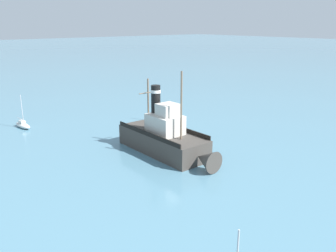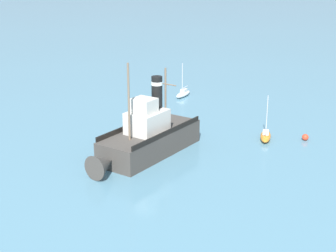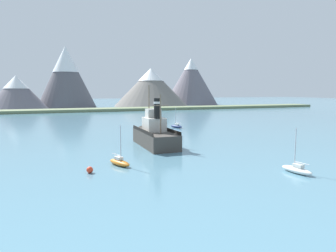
# 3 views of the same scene
# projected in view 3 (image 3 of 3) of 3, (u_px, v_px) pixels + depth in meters

# --- Properties ---
(ground_plane) EXTENTS (600.00, 600.00, 0.00)m
(ground_plane) POSITION_uv_depth(u_px,v_px,m) (148.00, 146.00, 48.64)
(ground_plane) COLOR teal
(mountain_ridge) EXTENTS (171.77, 50.49, 32.84)m
(mountain_ridge) POSITION_uv_depth(u_px,v_px,m) (101.00, 83.00, 169.15)
(mountain_ridge) COLOR slate
(mountain_ridge) RESTS_ON ground
(shoreline_strip) EXTENTS (240.00, 12.00, 1.20)m
(shoreline_strip) POSITION_uv_depth(u_px,v_px,m) (89.00, 110.00, 130.19)
(shoreline_strip) COLOR #6B7A56
(shoreline_strip) RESTS_ON ground
(old_tugboat) EXTENTS (4.52, 14.43, 9.90)m
(old_tugboat) POSITION_uv_depth(u_px,v_px,m) (154.00, 134.00, 48.94)
(old_tugboat) COLOR #423D38
(old_tugboat) RESTS_ON ground
(sailboat_navy) EXTENTS (2.37, 3.94, 4.90)m
(sailboat_navy) POSITION_uv_depth(u_px,v_px,m) (176.00, 126.00, 72.39)
(sailboat_navy) COLOR navy
(sailboat_navy) RESTS_ON ground
(sailboat_white) EXTENTS (1.56, 3.91, 4.90)m
(sailboat_white) POSITION_uv_depth(u_px,v_px,m) (297.00, 169.00, 32.60)
(sailboat_white) COLOR white
(sailboat_white) RESTS_ON ground
(sailboat_orange) EXTENTS (2.46, 3.93, 4.90)m
(sailboat_orange) POSITION_uv_depth(u_px,v_px,m) (120.00, 162.00, 35.96)
(sailboat_orange) COLOR orange
(sailboat_orange) RESTS_ON ground
(mooring_buoy) EXTENTS (0.72, 0.72, 0.72)m
(mooring_buoy) POSITION_uv_depth(u_px,v_px,m) (90.00, 170.00, 32.67)
(mooring_buoy) COLOR red
(mooring_buoy) RESTS_ON ground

